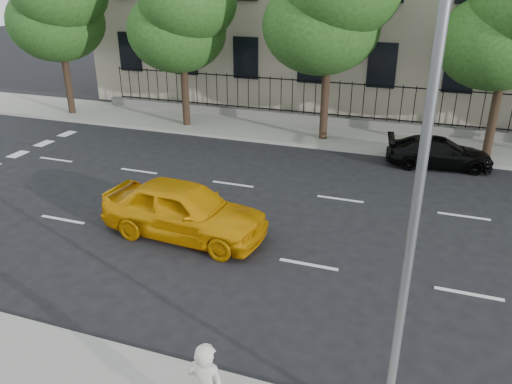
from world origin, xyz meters
The scene contains 8 objects.
ground centered at (0.00, 0.00, 0.00)m, with size 120.00×120.00×0.00m, color black.
far_sidewalk centered at (0.00, 14.00, 0.07)m, with size 60.00×4.00×0.15m, color gray.
lane_markings centered at (0.00, 4.75, 0.01)m, with size 49.60×4.62×0.01m, color silver, non-canonical shape.
iron_fence centered at (0.00, 15.70, 0.65)m, with size 30.00×0.50×2.20m.
street_light centered at (2.50, -1.77, 5.15)m, with size 0.25×3.32×8.05m.
tree_b centered at (-8.96, 13.36, 5.84)m, with size 5.53×5.12×8.97m.
yellow_taxi centered at (-3.85, 2.88, 0.84)m, with size 1.98×4.93×1.68m, color orange.
black_sedan centered at (3.09, 11.50, 0.60)m, with size 1.67×4.11×1.19m, color black.
Camera 1 is at (2.49, -8.76, 7.13)m, focal length 35.00 mm.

